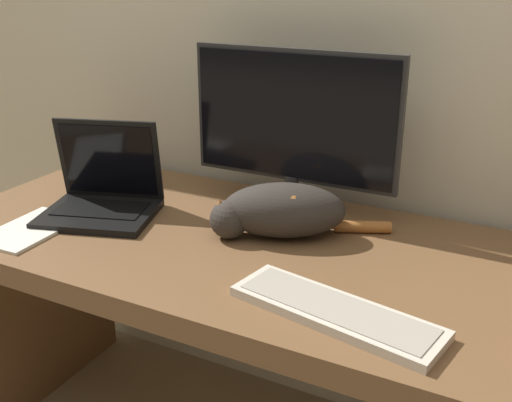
{
  "coord_description": "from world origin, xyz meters",
  "views": [
    {
      "loc": [
        0.6,
        -0.84,
        1.41
      ],
      "look_at": [
        -0.0,
        0.34,
        0.89
      ],
      "focal_mm": 42.0,
      "sensor_mm": 36.0,
      "label": 1
    }
  ],
  "objects_px": {
    "laptop": "(102,196)",
    "external_keyboard": "(335,312)",
    "cat": "(280,210)",
    "monitor": "(293,128)"
  },
  "relations": [
    {
      "from": "laptop",
      "to": "external_keyboard",
      "type": "bearing_deg",
      "value": -32.95
    },
    {
      "from": "external_keyboard",
      "to": "cat",
      "type": "xyz_separation_m",
      "value": [
        -0.26,
        0.3,
        0.06
      ]
    },
    {
      "from": "cat",
      "to": "monitor",
      "type": "bearing_deg",
      "value": 78.5
    },
    {
      "from": "monitor",
      "to": "external_keyboard",
      "type": "height_order",
      "value": "monitor"
    },
    {
      "from": "laptop",
      "to": "cat",
      "type": "xyz_separation_m",
      "value": [
        0.5,
        0.09,
        0.02
      ]
    },
    {
      "from": "external_keyboard",
      "to": "monitor",
      "type": "bearing_deg",
      "value": 134.03
    },
    {
      "from": "monitor",
      "to": "external_keyboard",
      "type": "xyz_separation_m",
      "value": [
        0.3,
        -0.46,
        -0.23
      ]
    },
    {
      "from": "monitor",
      "to": "laptop",
      "type": "distance_m",
      "value": 0.57
    },
    {
      "from": "laptop",
      "to": "cat",
      "type": "relative_size",
      "value": 0.84
    },
    {
      "from": "monitor",
      "to": "external_keyboard",
      "type": "relative_size",
      "value": 1.29
    }
  ]
}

